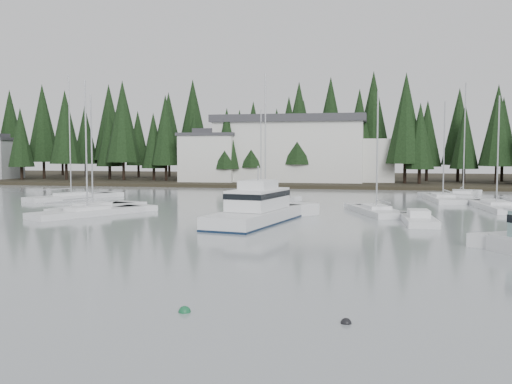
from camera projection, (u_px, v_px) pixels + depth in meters
ground at (20, 367)px, 14.24m from camera, size 260.00×260.00×0.00m
far_shore_land at (327, 180)px, 109.03m from camera, size 240.00×54.00×1.00m
conifer_treeline at (322, 183)px, 98.28m from camera, size 200.00×22.00×20.00m
house_west at (210, 156)px, 94.72m from camera, size 9.54×7.42×8.75m
harbor_inn at (302, 150)px, 94.89m from camera, size 29.50×11.50×10.90m
cabin_cruiser_center at (256, 213)px, 43.05m from camera, size 5.80×12.10×4.99m
sailboat_0 at (463, 196)px, 68.61m from camera, size 5.07×10.38×14.17m
sailboat_1 at (93, 210)px, 51.91m from camera, size 5.29×9.14×11.10m
sailboat_4 at (261, 194)px, 71.69m from camera, size 6.28×8.79×11.20m
sailboat_8 at (376, 213)px, 49.43m from camera, size 5.12×8.66×11.16m
sailboat_9 at (71, 199)px, 64.79m from camera, size 6.87×10.78×14.60m
sailboat_10 at (496, 208)px, 53.76m from camera, size 3.90×10.46×11.16m
sailboat_11 at (265, 205)px, 57.58m from camera, size 4.63×10.88×13.75m
sailboat_12 at (88, 215)px, 48.43m from camera, size 7.30×10.13×11.92m
sailboat_13 at (443, 200)px, 62.90m from camera, size 3.69×10.11×11.44m
runabout_1 at (419, 221)px, 43.09m from camera, size 2.54×6.84×1.42m
mooring_buoy_green at (185, 312)px, 19.11m from camera, size 0.42×0.42×0.42m
mooring_buoy_dark at (346, 323)px, 17.85m from camera, size 0.35×0.35×0.35m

